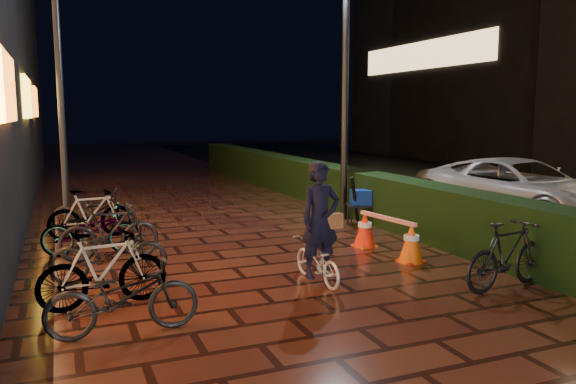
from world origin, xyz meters
name	(u,v)px	position (x,y,z in m)	size (l,w,h in m)	color
ground	(360,329)	(0.00, 0.00, 0.00)	(80.00, 80.00, 0.00)	#381911
hedge	(319,182)	(3.30, 8.00, 0.50)	(0.70, 20.00, 1.00)	black
van	(519,189)	(6.32, 4.26, 0.65)	(2.13, 4.63, 1.29)	#AEAEB3
lamp_post_hedge	(345,79)	(2.75, 5.59, 2.96)	(0.50, 0.29, 5.38)	black
lamp_post_sf	(60,85)	(-2.76, 8.01, 2.86)	(0.49, 0.23, 5.20)	black
cyclist	(319,239)	(0.29, 1.63, 0.61)	(0.61, 1.17, 1.64)	silver
traffic_barrier	(387,235)	(1.99, 2.65, 0.31)	(0.55, 1.53, 0.62)	#EF5F0C
cart_assembly	(360,199)	(2.78, 4.93, 0.53)	(0.70, 0.59, 1.03)	black
parked_bikes_storefront	(101,238)	(-2.34, 3.63, 0.42)	(1.79, 6.11, 0.90)	black
parked_bikes_hedge	(570,274)	(2.47, -0.45, 0.45)	(1.60, 2.46, 0.90)	black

